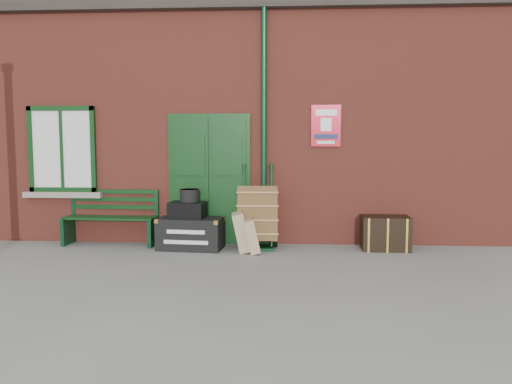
# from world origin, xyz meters

# --- Properties ---
(ground) EXTENTS (80.00, 80.00, 0.00)m
(ground) POSITION_xyz_m (0.00, 0.00, 0.00)
(ground) COLOR gray
(ground) RESTS_ON ground
(station_building) EXTENTS (10.30, 4.30, 4.36)m
(station_building) POSITION_xyz_m (-0.00, 3.49, 2.16)
(station_building) COLOR brown
(station_building) RESTS_ON ground
(bench) EXTENTS (1.60, 0.55, 0.98)m
(bench) POSITION_xyz_m (-2.00, 1.33, 0.49)
(bench) COLOR black
(bench) RESTS_ON ground
(houdini_trunk) EXTENTS (1.10, 0.67, 0.52)m
(houdini_trunk) POSITION_xyz_m (-0.55, 1.00, 0.26)
(houdini_trunk) COLOR black
(houdini_trunk) RESTS_ON ground
(strongbox) EXTENTS (0.61, 0.47, 0.26)m
(strongbox) POSITION_xyz_m (-0.60, 1.00, 0.66)
(strongbox) COLOR black
(strongbox) RESTS_ON houdini_trunk
(hatbox) EXTENTS (0.34, 0.34, 0.21)m
(hatbox) POSITION_xyz_m (-0.57, 1.03, 0.89)
(hatbox) COLOR black
(hatbox) RESTS_ON strongbox
(suitcase_back) EXTENTS (0.34, 0.47, 0.65)m
(suitcase_back) POSITION_xyz_m (0.31, 0.85, 0.32)
(suitcase_back) COLOR tan
(suitcase_back) RESTS_ON ground
(suitcase_front) EXTENTS (0.31, 0.43, 0.56)m
(suitcase_front) POSITION_xyz_m (0.49, 0.75, 0.28)
(suitcase_front) COLOR tan
(suitcase_front) RESTS_ON ground
(porter_trolley) EXTENTS (0.69, 0.74, 1.37)m
(porter_trolley) POSITION_xyz_m (0.56, 1.19, 0.53)
(porter_trolley) COLOR #0C331B
(porter_trolley) RESTS_ON ground
(dark_trunk) EXTENTS (0.79, 0.53, 0.56)m
(dark_trunk) POSITION_xyz_m (2.67, 1.14, 0.28)
(dark_trunk) COLOR black
(dark_trunk) RESTS_ON ground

